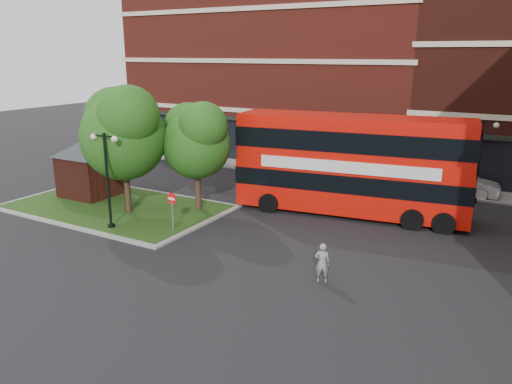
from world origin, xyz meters
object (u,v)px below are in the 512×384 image
Objects in this scene: car_silver at (333,175)px; car_white at (462,184)px; bus at (352,159)px; woman at (322,263)px.

car_white reaches higher than car_silver.
bus is 7.85× the size of woman.
bus reaches higher than car_silver.
bus is 9.03m from car_white.
car_silver is 0.81× the size of car_white.
car_white is at bearing -120.70° from woman.
bus is 3.54× the size of car_silver.
woman reaches higher than car_white.
woman is 15.49m from car_silver.
woman is at bearing -154.74° from car_silver.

